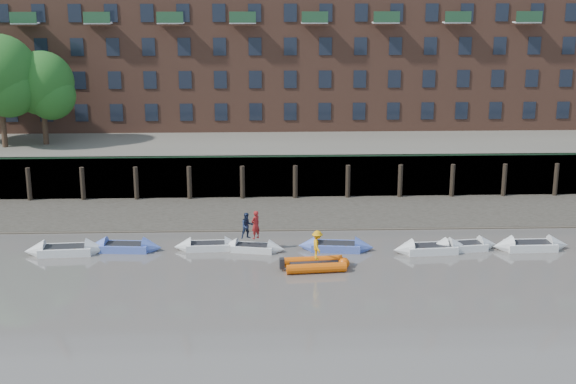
{
  "coord_description": "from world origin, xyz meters",
  "views": [
    {
      "loc": [
        -4.6,
        -36.93,
        16.53
      ],
      "look_at": [
        -2.89,
        12.0,
        3.2
      ],
      "focal_mm": 50.0,
      "sensor_mm": 36.0,
      "label": 1
    }
  ],
  "objects_px": {
    "rowboat_5": "(431,249)",
    "rowboat_2": "(208,246)",
    "person_rib_crew": "(317,245)",
    "person_rower_a": "(256,225)",
    "rowboat_3": "(253,248)",
    "rowboat_7": "(531,246)",
    "rowboat_1": "(125,247)",
    "rowboat_4": "(336,246)",
    "person_rower_b": "(247,226)",
    "rowboat_0": "(66,250)",
    "rib_tender": "(317,264)",
    "rowboat_6": "(463,246)"
  },
  "relations": [
    {
      "from": "rowboat_5",
      "to": "rowboat_6",
      "type": "distance_m",
      "value": 2.12
    },
    {
      "from": "rowboat_2",
      "to": "rowboat_4",
      "type": "distance_m",
      "value": 7.95
    },
    {
      "from": "rowboat_3",
      "to": "person_rower_a",
      "type": "relative_size",
      "value": 2.33
    },
    {
      "from": "rowboat_1",
      "to": "rowboat_4",
      "type": "xyz_separation_m",
      "value": [
        13.06,
        -0.37,
        0.0
      ]
    },
    {
      "from": "person_rower_b",
      "to": "rowboat_5",
      "type": "bearing_deg",
      "value": -21.79
    },
    {
      "from": "rowboat_2",
      "to": "rowboat_4",
      "type": "bearing_deg",
      "value": -5.94
    },
    {
      "from": "rowboat_1",
      "to": "rowboat_5",
      "type": "bearing_deg",
      "value": 1.85
    },
    {
      "from": "person_rower_a",
      "to": "rowboat_3",
      "type": "bearing_deg",
      "value": -23.93
    },
    {
      "from": "rowboat_5",
      "to": "rowboat_7",
      "type": "bearing_deg",
      "value": -1.28
    },
    {
      "from": "rowboat_4",
      "to": "person_rib_crew",
      "type": "distance_m",
      "value": 3.79
    },
    {
      "from": "rowboat_4",
      "to": "person_rower_a",
      "type": "xyz_separation_m",
      "value": [
        -4.97,
        0.09,
        1.43
      ]
    },
    {
      "from": "rib_tender",
      "to": "person_rib_crew",
      "type": "distance_m",
      "value": 1.19
    },
    {
      "from": "rowboat_2",
      "to": "rowboat_5",
      "type": "xyz_separation_m",
      "value": [
        13.76,
        -1.06,
        0.03
      ]
    },
    {
      "from": "rowboat_3",
      "to": "person_rower_a",
      "type": "xyz_separation_m",
      "value": [
        0.19,
        0.07,
        1.47
      ]
    },
    {
      "from": "rowboat_2",
      "to": "person_rower_a",
      "type": "distance_m",
      "value": 3.33
    },
    {
      "from": "rowboat_4",
      "to": "rowboat_5",
      "type": "relative_size",
      "value": 0.99
    },
    {
      "from": "person_rower_a",
      "to": "rowboat_6",
      "type": "bearing_deg",
      "value": 133.98
    },
    {
      "from": "rowboat_6",
      "to": "person_rower_b",
      "type": "height_order",
      "value": "person_rower_b"
    },
    {
      "from": "rib_tender",
      "to": "rowboat_5",
      "type": "bearing_deg",
      "value": 14.46
    },
    {
      "from": "rowboat_0",
      "to": "person_rower_a",
      "type": "height_order",
      "value": "person_rower_a"
    },
    {
      "from": "rib_tender",
      "to": "rowboat_6",
      "type": "bearing_deg",
      "value": 12.7
    },
    {
      "from": "person_rower_b",
      "to": "rowboat_7",
      "type": "bearing_deg",
      "value": -19.29
    },
    {
      "from": "rowboat_2",
      "to": "rowboat_7",
      "type": "height_order",
      "value": "rowboat_7"
    },
    {
      "from": "rowboat_5",
      "to": "rowboat_2",
      "type": "bearing_deg",
      "value": 171.17
    },
    {
      "from": "rowboat_6",
      "to": "person_rower_a",
      "type": "height_order",
      "value": "person_rower_a"
    },
    {
      "from": "rowboat_2",
      "to": "person_rower_b",
      "type": "relative_size",
      "value": 2.59
    },
    {
      "from": "rowboat_1",
      "to": "rowboat_4",
      "type": "height_order",
      "value": "rowboat_4"
    },
    {
      "from": "rowboat_3",
      "to": "person_rower_b",
      "type": "relative_size",
      "value": 2.54
    },
    {
      "from": "rowboat_2",
      "to": "rib_tender",
      "type": "height_order",
      "value": "rowboat_2"
    },
    {
      "from": "rowboat_1",
      "to": "rowboat_7",
      "type": "xyz_separation_m",
      "value": [
        25.17,
        -0.65,
        0.01
      ]
    },
    {
      "from": "rowboat_3",
      "to": "person_rower_b",
      "type": "distance_m",
      "value": 1.44
    },
    {
      "from": "rowboat_1",
      "to": "person_rower_a",
      "type": "distance_m",
      "value": 8.23
    },
    {
      "from": "rowboat_5",
      "to": "rowboat_7",
      "type": "relative_size",
      "value": 1.01
    },
    {
      "from": "rowboat_3",
      "to": "rowboat_4",
      "type": "xyz_separation_m",
      "value": [
        5.15,
        -0.02,
        0.03
      ]
    },
    {
      "from": "rowboat_1",
      "to": "rowboat_4",
      "type": "distance_m",
      "value": 13.07
    },
    {
      "from": "person_rib_crew",
      "to": "rowboat_6",
      "type": "bearing_deg",
      "value": -75.48
    },
    {
      "from": "person_rower_a",
      "to": "rowboat_4",
      "type": "bearing_deg",
      "value": 134.15
    },
    {
      "from": "rowboat_5",
      "to": "rowboat_7",
      "type": "xyz_separation_m",
      "value": [
        6.29,
        0.34,
        0.0
      ]
    },
    {
      "from": "rowboat_1",
      "to": "rowboat_6",
      "type": "distance_m",
      "value": 20.97
    },
    {
      "from": "rowboat_3",
      "to": "person_rower_b",
      "type": "xyz_separation_m",
      "value": [
        -0.34,
        0.11,
        1.4
      ]
    },
    {
      "from": "rowboat_1",
      "to": "person_rib_crew",
      "type": "distance_m",
      "value": 12.29
    },
    {
      "from": "rowboat_4",
      "to": "person_rib_crew",
      "type": "relative_size",
      "value": 2.78
    },
    {
      "from": "rowboat_0",
      "to": "person_rower_b",
      "type": "xyz_separation_m",
      "value": [
        11.1,
        0.27,
        1.35
      ]
    },
    {
      "from": "rowboat_7",
      "to": "person_rower_b",
      "type": "distance_m",
      "value": 17.65
    },
    {
      "from": "rowboat_3",
      "to": "person_rib_crew",
      "type": "bearing_deg",
      "value": -30.28
    },
    {
      "from": "person_rower_a",
      "to": "rowboat_5",
      "type": "bearing_deg",
      "value": 131.41
    },
    {
      "from": "rowboat_2",
      "to": "rowboat_4",
      "type": "height_order",
      "value": "rowboat_4"
    },
    {
      "from": "rowboat_0",
      "to": "rowboat_2",
      "type": "xyz_separation_m",
      "value": [
        8.65,
        0.57,
        -0.04
      ]
    },
    {
      "from": "rowboat_0",
      "to": "rowboat_2",
      "type": "distance_m",
      "value": 8.67
    },
    {
      "from": "rowboat_2",
      "to": "person_rib_crew",
      "type": "bearing_deg",
      "value": -32.5
    }
  ]
}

